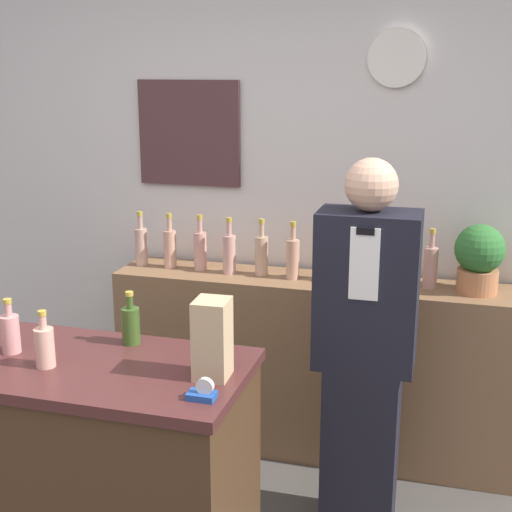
% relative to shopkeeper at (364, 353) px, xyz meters
% --- Properties ---
extents(back_wall, '(5.20, 0.09, 2.70)m').
position_rel_shopkeeper_xyz_m(back_wall, '(-0.55, 0.82, 0.54)').
color(back_wall, silver).
rests_on(back_wall, ground_plane).
extents(back_shelf, '(2.06, 0.36, 0.95)m').
position_rel_shopkeeper_xyz_m(back_shelf, '(-0.33, 0.58, -0.35)').
color(back_shelf, brown).
rests_on(back_shelf, ground_plane).
extents(display_counter, '(1.18, 0.60, 0.98)m').
position_rel_shopkeeper_xyz_m(display_counter, '(-0.90, -0.74, -0.33)').
color(display_counter, '#422B19').
rests_on(display_counter, ground_plane).
extents(shopkeeper, '(0.41, 0.26, 1.64)m').
position_rel_shopkeeper_xyz_m(shopkeeper, '(0.00, 0.00, 0.00)').
color(shopkeeper, black).
rests_on(shopkeeper, ground_plane).
extents(potted_plant, '(0.23, 0.23, 0.33)m').
position_rel_shopkeeper_xyz_m(potted_plant, '(0.45, 0.58, 0.30)').
color(potted_plant, '#B27047').
rests_on(potted_plant, back_shelf).
extents(paper_bag, '(0.12, 0.13, 0.27)m').
position_rel_shopkeeper_xyz_m(paper_bag, '(-0.42, -0.74, 0.30)').
color(paper_bag, tan).
rests_on(paper_bag, display_counter).
extents(tape_dispenser, '(0.09, 0.06, 0.07)m').
position_rel_shopkeeper_xyz_m(tape_dispenser, '(-0.39, -0.90, 0.18)').
color(tape_dispenser, '#1E4799').
rests_on(tape_dispenser, display_counter).
extents(counter_bottle_1, '(0.07, 0.07, 0.20)m').
position_rel_shopkeeper_xyz_m(counter_bottle_1, '(-1.19, -0.73, 0.24)').
color(counter_bottle_1, tan).
rests_on(counter_bottle_1, display_counter).
extents(counter_bottle_2, '(0.07, 0.07, 0.20)m').
position_rel_shopkeeper_xyz_m(counter_bottle_2, '(-1.00, -0.81, 0.24)').
color(counter_bottle_2, tan).
rests_on(counter_bottle_2, display_counter).
extents(counter_bottle_3, '(0.07, 0.07, 0.20)m').
position_rel_shopkeeper_xyz_m(counter_bottle_3, '(-0.81, -0.54, 0.24)').
color(counter_bottle_3, '#35511F').
rests_on(counter_bottle_3, display_counter).
extents(shelf_bottle_0, '(0.07, 0.07, 0.30)m').
position_rel_shopkeeper_xyz_m(shelf_bottle_0, '(-1.29, 0.59, 0.24)').
color(shelf_bottle_0, tan).
rests_on(shelf_bottle_0, back_shelf).
extents(shelf_bottle_1, '(0.07, 0.07, 0.30)m').
position_rel_shopkeeper_xyz_m(shelf_bottle_1, '(-1.12, 0.59, 0.24)').
color(shelf_bottle_1, tan).
rests_on(shelf_bottle_1, back_shelf).
extents(shelf_bottle_2, '(0.07, 0.07, 0.30)m').
position_rel_shopkeeper_xyz_m(shelf_bottle_2, '(-0.95, 0.59, 0.24)').
color(shelf_bottle_2, tan).
rests_on(shelf_bottle_2, back_shelf).
extents(shelf_bottle_3, '(0.07, 0.07, 0.30)m').
position_rel_shopkeeper_xyz_m(shelf_bottle_3, '(-0.78, 0.57, 0.24)').
color(shelf_bottle_3, tan).
rests_on(shelf_bottle_3, back_shelf).
extents(shelf_bottle_4, '(0.07, 0.07, 0.30)m').
position_rel_shopkeeper_xyz_m(shelf_bottle_4, '(-0.61, 0.58, 0.24)').
color(shelf_bottle_4, tan).
rests_on(shelf_bottle_4, back_shelf).
extents(shelf_bottle_5, '(0.07, 0.07, 0.30)m').
position_rel_shopkeeper_xyz_m(shelf_bottle_5, '(-0.44, 0.56, 0.24)').
color(shelf_bottle_5, tan).
rests_on(shelf_bottle_5, back_shelf).
extents(shelf_bottle_6, '(0.07, 0.07, 0.30)m').
position_rel_shopkeeper_xyz_m(shelf_bottle_6, '(-0.27, 0.59, 0.24)').
color(shelf_bottle_6, tan).
rests_on(shelf_bottle_6, back_shelf).
extents(shelf_bottle_7, '(0.07, 0.07, 0.30)m').
position_rel_shopkeeper_xyz_m(shelf_bottle_7, '(-0.11, 0.57, 0.24)').
color(shelf_bottle_7, tan).
rests_on(shelf_bottle_7, back_shelf).
extents(shelf_bottle_8, '(0.07, 0.07, 0.30)m').
position_rel_shopkeeper_xyz_m(shelf_bottle_8, '(0.06, 0.59, 0.24)').
color(shelf_bottle_8, tan).
rests_on(shelf_bottle_8, back_shelf).
extents(shelf_bottle_9, '(0.07, 0.07, 0.30)m').
position_rel_shopkeeper_xyz_m(shelf_bottle_9, '(0.23, 0.59, 0.24)').
color(shelf_bottle_9, tan).
rests_on(shelf_bottle_9, back_shelf).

